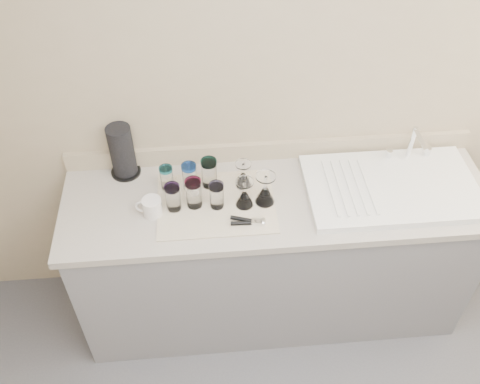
{
  "coord_description": "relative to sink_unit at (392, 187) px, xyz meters",
  "views": [
    {
      "loc": [
        -0.34,
        -0.56,
        2.72
      ],
      "look_at": [
        -0.19,
        1.15,
        1.0
      ],
      "focal_mm": 40.0,
      "sensor_mm": 36.0,
      "label": 1
    }
  ],
  "objects": [
    {
      "name": "can_opener",
      "position": [
        -0.71,
        -0.16,
        -0.0
      ],
      "size": [
        0.16,
        0.07,
        0.02
      ],
      "color": "silver",
      "rests_on": "dish_towel"
    },
    {
      "name": "tumbler_blue",
      "position": [
        -0.95,
        -0.02,
        0.07
      ],
      "size": [
        0.08,
        0.08,
        0.15
      ],
      "color": "white",
      "rests_on": "dish_towel"
    },
    {
      "name": "tumbler_lavender",
      "position": [
        -0.85,
        -0.04,
        0.06
      ],
      "size": [
        0.07,
        0.07,
        0.14
      ],
      "color": "white",
      "rests_on": "dish_towel"
    },
    {
      "name": "goblet_back_left",
      "position": [
        -0.71,
        0.09,
        0.03
      ],
      "size": [
        0.08,
        0.08,
        0.14
      ],
      "color": "white",
      "rests_on": "dish_towel"
    },
    {
      "name": "dish_towel",
      "position": [
        -0.85,
        -0.02,
        -0.02
      ],
      "size": [
        0.55,
        0.42,
        0.01
      ],
      "primitive_type": "cube",
      "color": "silver",
      "rests_on": "counter_unit"
    },
    {
      "name": "goblet_front_left",
      "position": [
        -0.72,
        -0.04,
        0.04
      ],
      "size": [
        0.08,
        0.08,
        0.15
      ],
      "color": "white",
      "rests_on": "dish_towel"
    },
    {
      "name": "white_mug",
      "position": [
        -1.15,
        -0.06,
        0.03
      ],
      "size": [
        0.13,
        0.1,
        0.09
      ],
      "color": "silver",
      "rests_on": "counter_unit"
    },
    {
      "name": "tumbler_purple",
      "position": [
        -0.87,
        0.1,
        0.07
      ],
      "size": [
        0.08,
        0.08,
        0.15
      ],
      "color": "white",
      "rests_on": "dish_towel"
    },
    {
      "name": "counter_unit",
      "position": [
        -0.55,
        -0.0,
        -0.47
      ],
      "size": [
        2.06,
        0.62,
        0.9
      ],
      "color": "slate",
      "rests_on": "ground"
    },
    {
      "name": "paper_towel_roll",
      "position": [
        -1.28,
        0.24,
        0.12
      ],
      "size": [
        0.15,
        0.15,
        0.28
      ],
      "color": "black",
      "rests_on": "counter_unit"
    },
    {
      "name": "sink_unit",
      "position": [
        0.0,
        0.0,
        0.0
      ],
      "size": [
        0.82,
        0.5,
        0.22
      ],
      "color": "white",
      "rests_on": "counter_unit"
    },
    {
      "name": "room_envelope",
      "position": [
        -0.55,
        -1.2,
        0.64
      ],
      "size": [
        3.54,
        3.5,
        2.52
      ],
      "color": "#4C4C50",
      "rests_on": "ground"
    },
    {
      "name": "tumbler_magenta",
      "position": [
        -1.04,
        -0.04,
        0.06
      ],
      "size": [
        0.07,
        0.07,
        0.14
      ],
      "color": "white",
      "rests_on": "dish_towel"
    },
    {
      "name": "tumbler_cyan",
      "position": [
        -0.97,
        0.09,
        0.06
      ],
      "size": [
        0.07,
        0.07,
        0.14
      ],
      "color": "white",
      "rests_on": "dish_towel"
    },
    {
      "name": "goblet_front_right",
      "position": [
        -0.62,
        -0.03,
        0.04
      ],
      "size": [
        0.09,
        0.09,
        0.16
      ],
      "color": "white",
      "rests_on": "dish_towel"
    },
    {
      "name": "tumbler_teal",
      "position": [
        -1.07,
        0.1,
        0.05
      ],
      "size": [
        0.06,
        0.06,
        0.13
      ],
      "color": "white",
      "rests_on": "dish_towel"
    }
  ]
}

